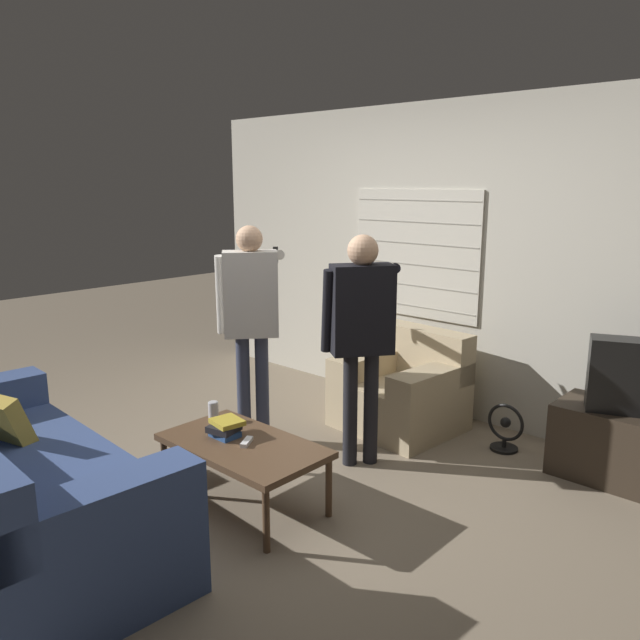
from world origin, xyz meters
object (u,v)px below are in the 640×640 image
object	(u,v)px
couch_blue	(13,491)
person_left_standing	(251,308)
armchair_beige	(403,390)
soda_can	(213,411)
coffee_table	(243,448)
tv	(640,377)
book_stack	(225,428)
person_right_standing	(361,323)
spare_remote	(247,442)
floor_fan	(505,429)

from	to	relation	value
couch_blue	person_left_standing	xyz separation A→B (m)	(-0.12, 1.80, 0.70)
armchair_beige	soda_can	bearing A→B (deg)	80.92
coffee_table	tv	bearing A→B (deg)	48.91
book_stack	soda_can	distance (m)	0.29
armchair_beige	person_left_standing	distance (m)	1.39
armchair_beige	person_right_standing	xyz separation A→B (m)	(0.17, -0.75, 0.70)
coffee_table	soda_can	distance (m)	0.44
armchair_beige	spare_remote	bearing A→B (deg)	96.64
couch_blue	person_right_standing	size ratio (longest dim) A/B	1.36
coffee_table	book_stack	size ratio (longest dim) A/B	4.74
couch_blue	soda_can	size ratio (longest dim) A/B	17.05
person_right_standing	spare_remote	distance (m)	1.10
armchair_beige	person_right_standing	bearing A→B (deg)	107.18
armchair_beige	soda_can	distance (m)	1.63
soda_can	floor_fan	size ratio (longest dim) A/B	0.36
couch_blue	armchair_beige	size ratio (longest dim) A/B	2.33
couch_blue	person_left_standing	world-z (taller)	person_left_standing
tv	soda_can	world-z (taller)	tv
armchair_beige	coffee_table	xyz separation A→B (m)	(0.02, -1.68, 0.06)
person_left_standing	floor_fan	world-z (taller)	person_left_standing
tv	spare_remote	xyz separation A→B (m)	(-1.60, -1.87, -0.31)
tv	person_left_standing	distance (m)	2.62
person_right_standing	floor_fan	size ratio (longest dim) A/B	4.53
couch_blue	spare_remote	size ratio (longest dim) A/B	16.26
tv	person_right_standing	distance (m)	1.78
coffee_table	floor_fan	distance (m)	1.98
person_left_standing	coffee_table	bearing A→B (deg)	-94.58
person_right_standing	armchair_beige	bearing A→B (deg)	48.18
tv	couch_blue	bearing A→B (deg)	30.82
person_left_standing	armchair_beige	bearing A→B (deg)	6.56
book_stack	spare_remote	distance (m)	0.19
tv	spare_remote	bearing A→B (deg)	26.69
soda_can	person_left_standing	bearing A→B (deg)	115.41
couch_blue	soda_can	world-z (taller)	couch_blue
book_stack	soda_can	xyz separation A→B (m)	(-0.26, 0.11, 0.01)
couch_blue	person_left_standing	size ratio (longest dim) A/B	1.33
spare_remote	tv	bearing A→B (deg)	18.60
soda_can	spare_remote	size ratio (longest dim) A/B	0.95
couch_blue	person_left_standing	bearing A→B (deg)	97.02
book_stack	couch_blue	bearing A→B (deg)	-110.88
soda_can	tv	bearing A→B (deg)	40.85
book_stack	floor_fan	world-z (taller)	book_stack
book_stack	floor_fan	xyz separation A→B (m)	(0.94, 1.82, -0.30)
floor_fan	soda_can	bearing A→B (deg)	-125.22
armchair_beige	floor_fan	distance (m)	0.84
coffee_table	person_left_standing	size ratio (longest dim) A/B	0.62
tv	person_right_standing	bearing A→B (deg)	9.43
floor_fan	coffee_table	bearing A→B (deg)	-113.64
couch_blue	book_stack	world-z (taller)	couch_blue
couch_blue	soda_can	distance (m)	1.23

